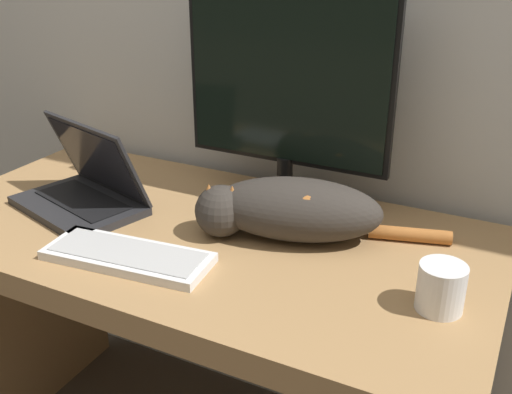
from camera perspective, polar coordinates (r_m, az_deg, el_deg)
name	(u,v)px	position (r m, az deg, el deg)	size (l,w,h in m)	color
desk	(202,292)	(1.49, -5.21, -9.04)	(1.36, 0.69, 0.78)	#A37A4C
monitor	(287,86)	(1.43, 2.96, 10.54)	(0.52, 0.17, 0.56)	black
laptop	(84,190)	(1.55, -16.03, 0.60)	(0.37, 0.30, 0.22)	#232326
external_keyboard	(128,256)	(1.29, -12.12, -5.51)	(0.37, 0.17, 0.02)	white
cat	(288,208)	(1.33, 3.10, -1.07)	(0.54, 0.27, 0.14)	#332D28
coffee_mug	(441,288)	(1.15, 17.22, -8.24)	(0.09, 0.09, 0.09)	white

